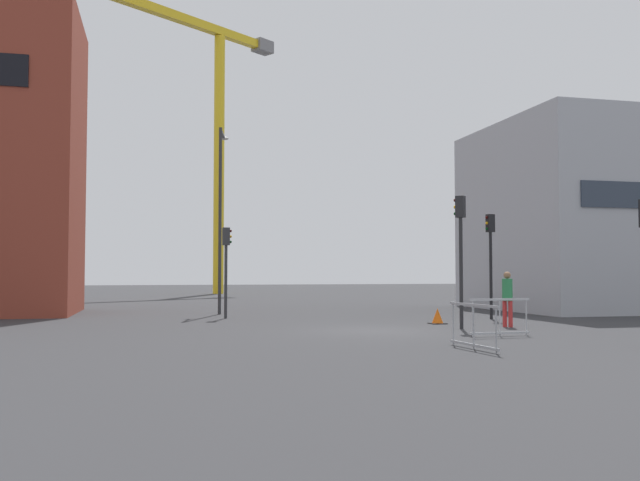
{
  "coord_description": "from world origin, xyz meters",
  "views": [
    {
      "loc": [
        -6.78,
        -20.58,
        1.83
      ],
      "look_at": [
        0.0,
        7.6,
        3.16
      ],
      "focal_mm": 38.71,
      "sensor_mm": 36.0,
      "label": 1
    }
  ],
  "objects": [
    {
      "name": "traffic_light_median",
      "position": [
        2.85,
        -0.01,
        2.86
      ],
      "size": [
        0.37,
        0.37,
        4.3
      ],
      "color": "#232326",
      "rests_on": "ground"
    },
    {
      "name": "construction_crane",
      "position": [
        -1.78,
        38.05,
        15.23
      ],
      "size": [
        14.26,
        10.69,
        23.07
      ],
      "color": "yellow",
      "rests_on": "ground"
    },
    {
      "name": "streetlamp_tall",
      "position": [
        -3.97,
        9.82,
        4.8
      ],
      "size": [
        0.61,
        1.98,
        8.17
      ],
      "color": "#2D2D30",
      "rests_on": "ground"
    },
    {
      "name": "safety_barrier_mid_span",
      "position": [
        0.59,
        -5.5,
        0.56
      ],
      "size": [
        0.24,
        2.14,
        1.08
      ],
      "color": "#9EA0A5",
      "rests_on": "ground"
    },
    {
      "name": "traffic_cone_by_barrier",
      "position": [
        2.98,
        2.22,
        0.25
      ],
      "size": [
        0.55,
        0.55,
        0.55
      ],
      "color": "black",
      "rests_on": "ground"
    },
    {
      "name": "traffic_light_corner",
      "position": [
        5.99,
        4.01,
        2.74
      ],
      "size": [
        0.39,
        0.29,
        4.09
      ],
      "color": "black",
      "rests_on": "ground"
    },
    {
      "name": "office_block",
      "position": [
        15.45,
        9.31,
        4.52
      ],
      "size": [
        12.44,
        10.07,
        9.04
      ],
      "color": "#A8AAB2",
      "rests_on": "ground"
    },
    {
      "name": "traffic_light_crosswalk",
      "position": [
        -4.01,
        6.89,
        2.44
      ],
      "size": [
        0.37,
        0.25,
        3.6
      ],
      "color": "#2D2D30",
      "rests_on": "ground"
    },
    {
      "name": "safety_barrier_front",
      "position": [
        2.8,
        -2.65,
        0.56
      ],
      "size": [
        1.92,
        0.17,
        1.08
      ],
      "color": "#B2B5BA",
      "rests_on": "ground"
    },
    {
      "name": "ground",
      "position": [
        0.0,
        0.0,
        0.0
      ],
      "size": [
        160.0,
        160.0,
        0.0
      ],
      "primitive_type": "plane",
      "color": "#333335"
    },
    {
      "name": "pedestrian_walking",
      "position": [
        4.69,
        0.35,
        1.08
      ],
      "size": [
        0.34,
        0.34,
        1.85
      ],
      "color": "red",
      "rests_on": "ground"
    }
  ]
}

